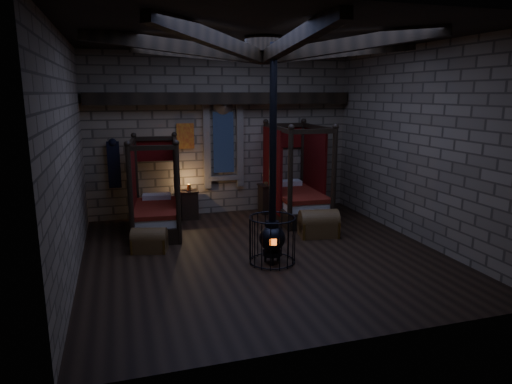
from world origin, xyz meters
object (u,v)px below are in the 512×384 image
object	(u,v)px
bed_left	(157,209)
trunk_left	(149,241)
bed_right	(296,195)
trunk_right	(319,224)
stove	(272,234)

from	to	relation	value
bed_left	trunk_left	xyz separation A→B (m)	(-0.28, -1.40, -0.30)
bed_left	bed_right	xyz separation A→B (m)	(3.58, 0.24, 0.06)
trunk_left	trunk_right	distance (m)	3.75
bed_right	trunk_left	world-z (taller)	bed_right
bed_right	trunk_left	bearing A→B (deg)	-154.13
bed_left	trunk_left	bearing A→B (deg)	-95.33
trunk_right	stove	size ratio (longest dim) A/B	0.23
bed_right	stove	size ratio (longest dim) A/B	0.59
trunk_left	trunk_right	xyz separation A→B (m)	(3.74, -0.07, 0.05)
bed_left	trunk_right	xyz separation A→B (m)	(3.47, -1.47, -0.25)
trunk_left	stove	bearing A→B (deg)	-16.21
bed_right	stove	world-z (taller)	stove
trunk_right	trunk_left	bearing A→B (deg)	-171.69
bed_right	trunk_right	xyz separation A→B (m)	(-0.11, -1.70, -0.31)
stove	trunk_right	bearing A→B (deg)	53.39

